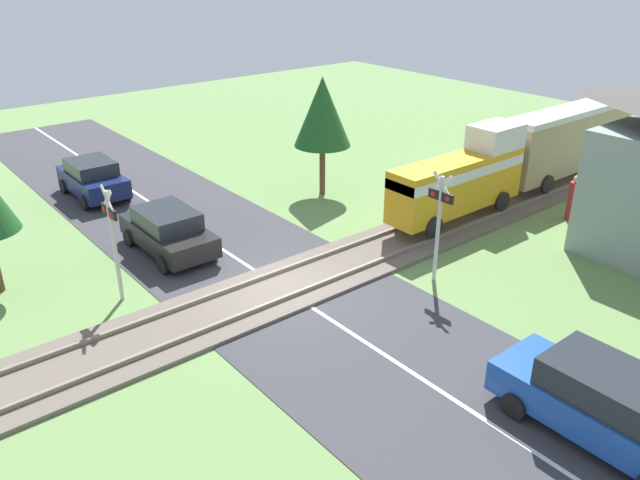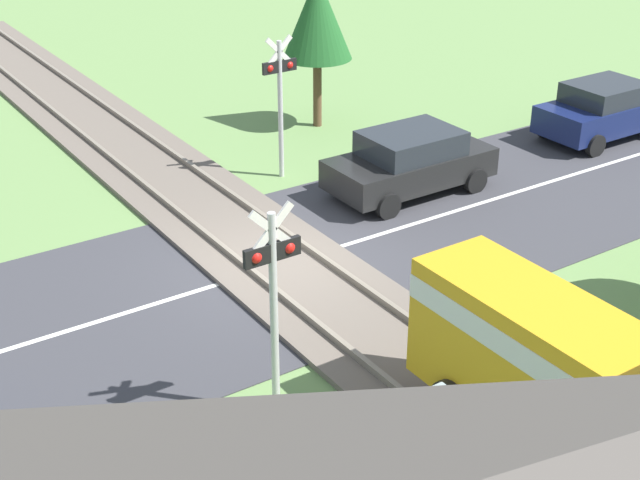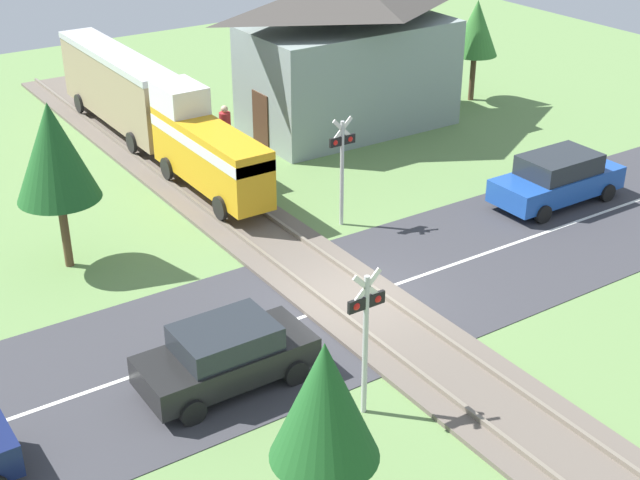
% 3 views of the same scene
% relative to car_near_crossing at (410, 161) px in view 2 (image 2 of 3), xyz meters
% --- Properties ---
extents(ground_plane, '(60.00, 60.00, 0.00)m').
position_rel_car_near_crossing_xyz_m(ground_plane, '(4.45, 1.44, -0.80)').
color(ground_plane, '#66894C').
extents(road_surface, '(48.00, 6.40, 0.02)m').
position_rel_car_near_crossing_xyz_m(road_surface, '(4.45, 1.44, -0.79)').
color(road_surface, '#38383D').
rests_on(road_surface, ground_plane).
extents(track_bed, '(2.80, 48.00, 0.24)m').
position_rel_car_near_crossing_xyz_m(track_bed, '(4.45, 1.44, -0.73)').
color(track_bed, '#665B51').
rests_on(track_bed, ground_plane).
extents(car_near_crossing, '(3.98, 1.92, 1.52)m').
position_rel_car_near_crossing_xyz_m(car_near_crossing, '(0.00, 0.00, 0.00)').
color(car_near_crossing, black).
rests_on(car_near_crossing, ground_plane).
extents(car_behind_queue, '(3.68, 1.89, 1.56)m').
position_rel_car_near_crossing_xyz_m(car_behind_queue, '(-6.67, -0.00, 0.02)').
color(car_behind_queue, '#141E4C').
rests_on(car_behind_queue, ground_plane).
extents(crossing_signal_west_approach, '(0.90, 0.18, 3.48)m').
position_rel_car_near_crossing_xyz_m(crossing_signal_west_approach, '(1.98, -2.53, 1.41)').
color(crossing_signal_west_approach, '#B7B7B7').
rests_on(crossing_signal_west_approach, ground_plane).
extents(crossing_signal_east_approach, '(0.90, 0.18, 3.48)m').
position_rel_car_near_crossing_xyz_m(crossing_signal_east_approach, '(6.93, 5.41, 1.41)').
color(crossing_signal_east_approach, '#B7B7B7').
rests_on(crossing_signal_east_approach, ground_plane).
extents(tree_beyond_track, '(1.91, 1.91, 4.23)m').
position_rel_car_near_crossing_xyz_m(tree_beyond_track, '(-0.81, -5.14, 2.27)').
color(tree_beyond_track, brown).
rests_on(tree_beyond_track, ground_plane).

